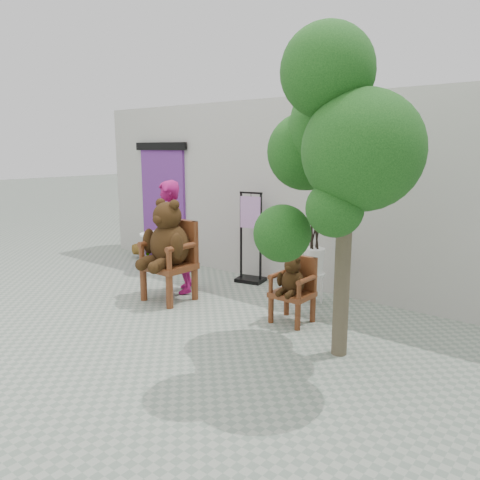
% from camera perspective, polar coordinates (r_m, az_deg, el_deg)
% --- Properties ---
extents(ground_plane, '(60.00, 60.00, 0.00)m').
position_cam_1_polar(ground_plane, '(5.90, -8.14, -11.04)').
color(ground_plane, gray).
rests_on(ground_plane, ground).
extents(back_wall, '(9.00, 1.00, 3.00)m').
position_cam_1_polar(back_wall, '(7.93, 8.24, 5.85)').
color(back_wall, '#B3B0A7').
rests_on(back_wall, ground).
extents(doorway, '(1.40, 0.11, 2.33)m').
position_cam_1_polar(doorway, '(9.48, -9.30, 4.63)').
color(doorway, '#61297C').
rests_on(doorway, ground).
extents(chair_big, '(0.74, 0.79, 1.50)m').
position_cam_1_polar(chair_big, '(6.88, -8.71, -0.51)').
color(chair_big, '#502511').
rests_on(chair_big, ground).
extents(chair_small, '(0.49, 0.48, 0.88)m').
position_cam_1_polar(chair_small, '(6.05, 6.54, -5.20)').
color(chair_small, '#502511').
rests_on(chair_small, ground).
extents(person, '(0.74, 0.74, 1.73)m').
position_cam_1_polar(person, '(7.25, -7.81, 0.30)').
color(person, '#931258').
rests_on(person, ground).
extents(cafe_table, '(0.60, 0.60, 0.70)m').
position_cam_1_polar(cafe_table, '(8.63, -10.08, -0.91)').
color(cafe_table, white).
rests_on(cafe_table, ground).
extents(display_stand, '(0.51, 0.44, 1.51)m').
position_cam_1_polar(display_stand, '(7.80, 1.30, -0.94)').
color(display_stand, black).
rests_on(display_stand, ground).
extents(stool_bucket, '(0.32, 0.32, 1.45)m').
position_cam_1_polar(stool_bucket, '(6.77, 9.03, -2.44)').
color(stool_bucket, white).
rests_on(stool_bucket, ground).
extents(tree, '(1.97, 1.96, 3.33)m').
position_cam_1_polar(tree, '(4.98, 11.75, 12.09)').
color(tree, '#423927').
rests_on(tree, ground).
extents(potted_plant, '(0.54, 0.51, 0.47)m').
position_cam_1_polar(potted_plant, '(9.76, -11.57, -0.78)').
color(potted_plant, '#0F370F').
rests_on(potted_plant, ground).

